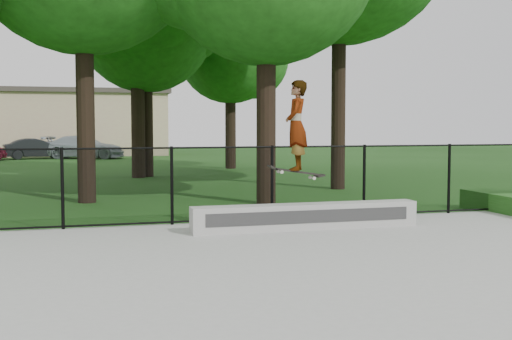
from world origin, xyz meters
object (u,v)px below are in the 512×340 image
object	(u,v)px
car_c	(84,147)
car_b	(36,149)
skater_airborne	(296,127)
grind_ledge	(307,216)

from	to	relation	value
car_c	car_b	bearing A→B (deg)	101.30
car_c	skater_airborne	xyz separation A→B (m)	(3.25, -28.35, 1.25)
grind_ledge	skater_airborne	xyz separation A→B (m)	(-0.31, -0.30, 1.63)
grind_ledge	car_c	xyz separation A→B (m)	(-3.56, 28.05, 0.38)
car_c	skater_airborne	bearing A→B (deg)	-154.34
grind_ledge	car_b	xyz separation A→B (m)	(-6.27, 28.42, 0.30)
car_c	skater_airborne	size ratio (longest dim) A/B	2.45
car_b	skater_airborne	xyz separation A→B (m)	(5.96, -28.72, 1.32)
car_c	grind_ledge	bearing A→B (deg)	-153.65
car_b	skater_airborne	bearing A→B (deg)	-179.67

